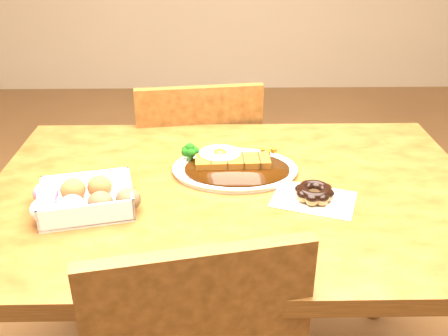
{
  "coord_description": "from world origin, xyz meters",
  "views": [
    {
      "loc": [
        -0.04,
        -1.06,
        1.36
      ],
      "look_at": [
        -0.02,
        -0.01,
        0.81
      ],
      "focal_mm": 40.0,
      "sensor_mm": 36.0,
      "label": 1
    }
  ],
  "objects_px": {
    "table": "(233,221)",
    "donut_box": "(84,198)",
    "pon_de_ring": "(314,193)",
    "katsu_curry_plate": "(233,166)",
    "chair_far": "(198,179)"
  },
  "relations": [
    {
      "from": "table",
      "to": "donut_box",
      "type": "distance_m",
      "value": 0.37
    },
    {
      "from": "donut_box",
      "to": "pon_de_ring",
      "type": "height_order",
      "value": "donut_box"
    },
    {
      "from": "table",
      "to": "pon_de_ring",
      "type": "height_order",
      "value": "pon_de_ring"
    },
    {
      "from": "table",
      "to": "katsu_curry_plate",
      "type": "relative_size",
      "value": 3.71
    },
    {
      "from": "table",
      "to": "chair_far",
      "type": "distance_m",
      "value": 0.57
    },
    {
      "from": "table",
      "to": "katsu_curry_plate",
      "type": "height_order",
      "value": "katsu_curry_plate"
    },
    {
      "from": "table",
      "to": "chair_far",
      "type": "relative_size",
      "value": 1.38
    },
    {
      "from": "chair_far",
      "to": "table",
      "type": "bearing_deg",
      "value": 94.24
    },
    {
      "from": "table",
      "to": "chair_far",
      "type": "height_order",
      "value": "chair_far"
    },
    {
      "from": "pon_de_ring",
      "to": "chair_far",
      "type": "bearing_deg",
      "value": 116.06
    },
    {
      "from": "chair_far",
      "to": "pon_de_ring",
      "type": "height_order",
      "value": "chair_far"
    },
    {
      "from": "table",
      "to": "katsu_curry_plate",
      "type": "xyz_separation_m",
      "value": [
        0.0,
        0.08,
        0.11
      ]
    },
    {
      "from": "katsu_curry_plate",
      "to": "pon_de_ring",
      "type": "height_order",
      "value": "katsu_curry_plate"
    },
    {
      "from": "katsu_curry_plate",
      "to": "donut_box",
      "type": "height_order",
      "value": "katsu_curry_plate"
    },
    {
      "from": "donut_box",
      "to": "pon_de_ring",
      "type": "bearing_deg",
      "value": 3.42
    }
  ]
}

